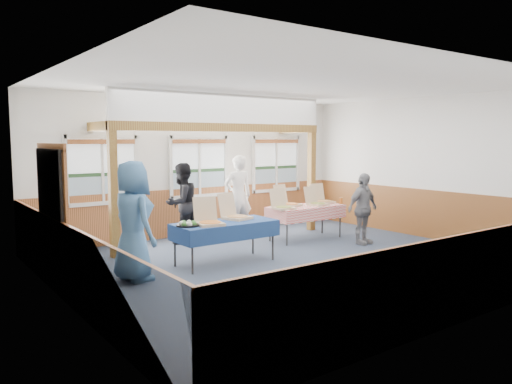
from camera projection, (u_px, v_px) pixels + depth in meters
floor at (294, 263)px, 9.09m from camera, size 8.00×8.00×0.00m
ceiling at (296, 84)px, 8.75m from camera, size 8.00×8.00×0.00m
wall_back at (198, 167)px, 11.74m from camera, size 8.00×0.00×8.00m
wall_front at (480, 191)px, 6.11m from camera, size 8.00×0.00×8.00m
wall_left at (64, 188)px, 6.58m from camera, size 0.00×8.00×8.00m
wall_right at (430, 168)px, 11.26m from camera, size 0.00×8.00×8.00m
wainscot_back at (199, 211)px, 11.83m from camera, size 7.98×0.05×1.10m
wainscot_front at (474, 275)px, 6.24m from camera, size 7.98×0.05×1.10m
wainscot_left at (69, 265)px, 6.71m from camera, size 0.05×6.98×1.10m
wainscot_right at (427, 214)px, 11.36m from camera, size 0.05×6.98×1.10m
cased_opening at (51, 220)px, 7.39m from camera, size 0.06×1.30×2.10m
window_left at (102, 166)px, 10.35m from camera, size 1.56×0.10×1.46m
window_mid at (199, 163)px, 11.70m from camera, size 1.56×0.10×1.46m
window_right at (276, 161)px, 13.04m from camera, size 1.56×0.10×1.46m
post_left at (113, 195)px, 9.35m from camera, size 0.15×0.15×2.40m
post_right at (311, 182)px, 12.28m from camera, size 0.15×0.15×2.40m
cross_beam at (225, 128)px, 10.68m from camera, size 5.15×0.18×0.18m
table_left at (225, 225)px, 8.98m from camera, size 1.89×0.87×0.76m
table_right at (306, 208)px, 11.16m from camera, size 1.79×0.86×0.76m
pizza_box_a at (209, 221)px, 8.65m from camera, size 0.52×0.59×0.47m
pizza_box_b at (236, 215)px, 9.29m from camera, size 0.55×0.62×0.47m
pizza_box_c at (283, 206)px, 10.64m from camera, size 0.43×0.51×0.42m
pizza_box_d at (288, 203)px, 11.09m from camera, size 0.54×0.61×0.47m
pizza_box_e at (316, 202)px, 11.23m from camera, size 0.40×0.48×0.41m
pizza_box_f at (323, 200)px, 11.65m from camera, size 0.42×0.50×0.44m
veggie_tray at (188, 224)px, 8.53m from camera, size 0.40×0.40×0.09m
drink_glass at (341, 201)px, 11.44m from camera, size 0.07×0.07×0.15m
woman_white at (238, 196)px, 11.57m from camera, size 0.74×0.53×1.87m
woman_black at (182, 203)px, 10.71m from camera, size 1.01×0.89×1.74m
man_blue at (133, 221)px, 7.85m from camera, size 0.71×0.99×1.91m
person_grey at (363, 209)px, 10.64m from camera, size 0.92×0.43×1.53m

